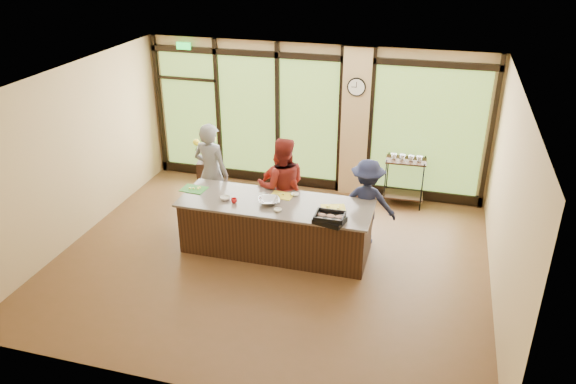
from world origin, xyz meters
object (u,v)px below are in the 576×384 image
Objects in this scene: island_base at (276,228)px; cook_left at (211,173)px; flower_stand at (208,178)px; roasting_pan at (330,220)px; cook_right at (367,203)px; bar_cart at (405,175)px.

cook_left is (-1.45, 0.76, 0.51)m from island_base.
cook_left reaches higher than flower_stand.
roasting_pan is at bearing -48.10° from flower_stand.
island_base is at bearing -53.25° from flower_stand.
cook_right is 2.03× the size of flower_stand.
cook_left is 4.24× the size of roasting_pan.
island_base is 3.05m from bar_cart.
cook_left is 1.23× the size of cook_right.
bar_cart is at bearing -2.23° from flower_stand.
bar_cart reaches higher than island_base.
cook_left is 3.74m from bar_cart.
cook_left reaches higher than island_base.
bar_cart is at bearing 85.29° from roasting_pan.
island_base is 1.72m from cook_left.
flower_stand is 0.72× the size of bar_cart.
island_base is at bearing 163.25° from cook_left.
flower_stand is at bearing 157.36° from roasting_pan.
cook_left is at bearing -156.87° from bar_cart.
roasting_pan is at bearing -110.47° from bar_cart.
island_base is 4.06× the size of flower_stand.
bar_cart is (3.86, 0.67, 0.25)m from flower_stand.
bar_cart reaches higher than roasting_pan.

